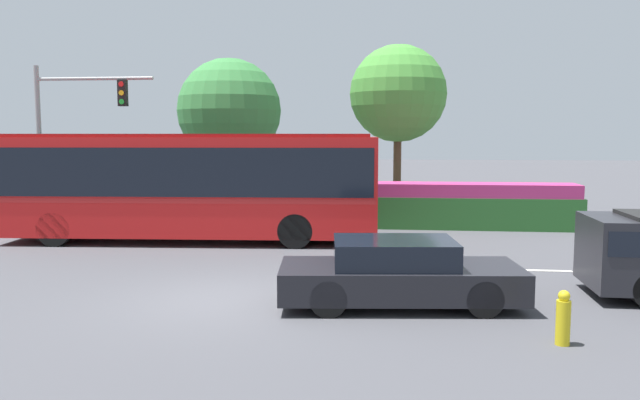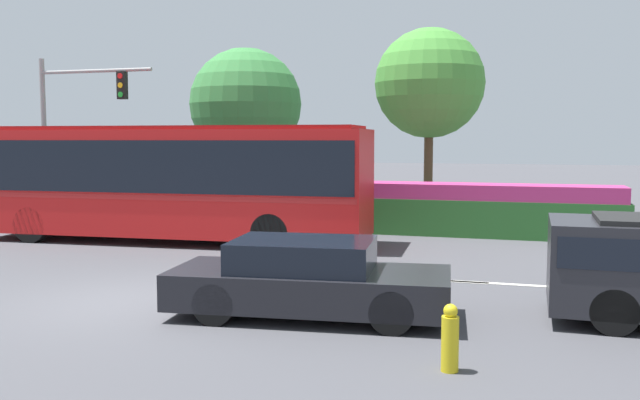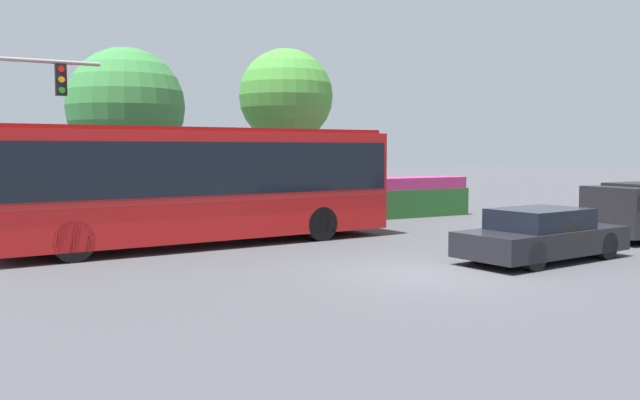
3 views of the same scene
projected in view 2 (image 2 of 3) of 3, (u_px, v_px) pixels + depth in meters
The scene contains 10 objects.
ground_plane at pixel (127, 301), 12.11m from camera, with size 140.00×140.00×0.00m, color #444449.
city_bus at pixel (172, 176), 18.99m from camera, with size 11.29×3.16×3.26m.
sedan_foreground at pixel (308, 280), 11.03m from camera, with size 4.69×2.26×1.27m.
traffic_light_pole at pixel (70, 117), 22.88m from camera, with size 4.31×0.24×5.63m.
flowering_hedge at pixel (459, 210), 20.43m from camera, with size 9.56×1.43×1.55m.
street_tree_left at pixel (246, 104), 25.12m from camera, with size 4.15×4.15×6.27m.
street_tree_centre at pixel (430, 84), 23.83m from camera, with size 3.88×3.88×6.80m.
fire_hydrant at pixel (450, 339), 8.42m from camera, with size 0.22×0.22×0.86m.
lane_stripe_near at pixel (500, 284), 13.52m from camera, with size 2.40×0.16×0.01m, color silver.
lane_stripe_mid at pixel (429, 280), 13.89m from camera, with size 2.40×0.16×0.01m, color silver.
Camera 2 is at (6.72, -10.41, 2.91)m, focal length 37.85 mm.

